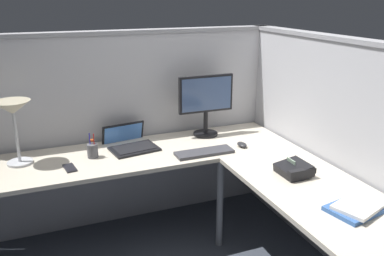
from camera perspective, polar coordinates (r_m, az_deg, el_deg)
The scene contains 12 objects.
cubicle_wall_back at distance 3.37m, azimuth -9.27°, elevation -0.03°, with size 2.57×0.12×1.58m.
cubicle_wall_right at distance 2.95m, azimuth 20.39°, elevation -3.67°, with size 0.12×2.37×1.58m.
desk at distance 2.67m, azimuth 0.03°, elevation -8.55°, with size 2.35×2.15×0.73m.
monitor at distance 3.27m, azimuth 1.98°, elevation 3.87°, with size 0.46×0.20×0.50m.
laptop at distance 3.14m, azimuth -8.81°, elevation -2.10°, with size 0.39×0.43×0.22m.
keyboard at distance 2.96m, azimuth 1.73°, elevation -3.44°, with size 0.43×0.14×0.02m, color #38383D.
computer_mouse at distance 3.12m, azimuth 7.05°, elevation -2.34°, with size 0.06×0.10×0.03m, color #232326.
desk_lamp_dome at distance 2.93m, azimuth -23.88°, elevation 1.97°, with size 0.24×0.24×0.44m.
pen_cup at distance 2.97m, azimuth -13.82°, elevation -3.09°, with size 0.08×0.08×0.18m.
cell_phone at distance 2.84m, azimuth -16.82°, elevation -5.39°, with size 0.07×0.14×0.01m, color black.
office_phone at distance 2.69m, azimuth 14.21°, elevation -5.74°, with size 0.19×0.21×0.11m.
book_stack at distance 2.38m, azimuth 22.09°, elevation -10.36°, with size 0.33×0.27×0.04m.
Camera 1 is at (-1.03, -2.26, 1.84)m, focal length 37.90 mm.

